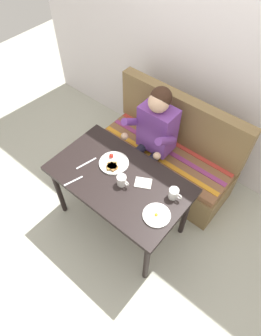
# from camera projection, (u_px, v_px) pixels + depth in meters

# --- Properties ---
(ground_plane) EXTENTS (8.00, 8.00, 0.00)m
(ground_plane) POSITION_uv_depth(u_px,v_px,m) (121.00, 220.00, 3.00)
(ground_plane) COLOR #B1B2A1
(back_wall) EXTENTS (4.40, 0.10, 2.60)m
(back_wall) POSITION_uv_depth(u_px,v_px,m) (211.00, 52.00, 2.58)
(back_wall) COLOR silver
(back_wall) RESTS_ON ground
(table) EXTENTS (1.20, 0.70, 0.73)m
(table) POSITION_uv_depth(u_px,v_px,m) (119.00, 184.00, 2.49)
(table) COLOR black
(table) RESTS_ON ground
(couch) EXTENTS (1.44, 0.56, 1.00)m
(couch) POSITION_uv_depth(u_px,v_px,m) (167.00, 156.00, 3.10)
(couch) COLOR olive
(couch) RESTS_ON ground
(person) EXTENTS (0.45, 0.61, 1.21)m
(person) POSITION_uv_depth(u_px,v_px,m) (153.00, 134.00, 2.73)
(person) COLOR #6E3A90
(person) RESTS_ON ground
(plate_breakfast) EXTENTS (0.26, 0.26, 0.05)m
(plate_breakfast) POSITION_uv_depth(u_px,v_px,m) (113.00, 164.00, 2.51)
(plate_breakfast) COLOR white
(plate_breakfast) RESTS_ON table
(plate_eggs) EXTENTS (0.22, 0.22, 0.04)m
(plate_eggs) POSITION_uv_depth(u_px,v_px,m) (157.00, 215.00, 2.20)
(plate_eggs) COLOR white
(plate_eggs) RESTS_ON table
(coffee_mug) EXTENTS (0.12, 0.08, 0.09)m
(coffee_mug) POSITION_uv_depth(u_px,v_px,m) (174.00, 193.00, 2.27)
(coffee_mug) COLOR white
(coffee_mug) RESTS_ON table
(coffee_mug_second) EXTENTS (0.12, 0.08, 0.09)m
(coffee_mug_second) POSITION_uv_depth(u_px,v_px,m) (122.00, 180.00, 2.35)
(coffee_mug_second) COLOR white
(coffee_mug_second) RESTS_ON table
(napkin) EXTENTS (0.17, 0.16, 0.01)m
(napkin) POSITION_uv_depth(u_px,v_px,m) (143.00, 183.00, 2.39)
(napkin) COLOR silver
(napkin) RESTS_ON table
(fork) EXTENTS (0.06, 0.17, 0.00)m
(fork) POSITION_uv_depth(u_px,v_px,m) (73.00, 181.00, 2.40)
(fork) COLOR silver
(fork) RESTS_ON table
(knife) EXTENTS (0.06, 0.20, 0.00)m
(knife) POSITION_uv_depth(u_px,v_px,m) (86.00, 163.00, 2.52)
(knife) COLOR silver
(knife) RESTS_ON table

